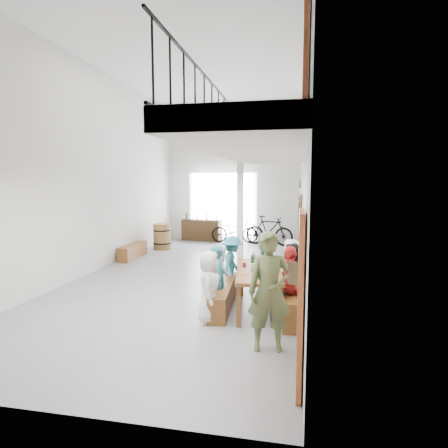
% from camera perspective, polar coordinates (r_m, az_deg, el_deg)
% --- Properties ---
extents(floor, '(12.00, 12.00, 0.00)m').
position_cam_1_polar(floor, '(9.95, -4.67, -7.72)').
color(floor, slate).
rests_on(floor, ground).
extents(room_walls, '(12.00, 12.00, 12.00)m').
position_cam_1_polar(room_walls, '(9.72, -4.87, 13.05)').
color(room_walls, silver).
rests_on(room_walls, ground).
extents(gateway_portal, '(2.80, 0.08, 2.80)m').
position_cam_1_polar(gateway_portal, '(15.56, -0.19, 2.65)').
color(gateway_portal, white).
rests_on(gateway_portal, ground).
extents(right_wall_decor, '(0.07, 8.28, 5.07)m').
position_cam_1_polar(right_wall_decor, '(7.45, 11.51, 0.99)').
color(right_wall_decor, '#9B4A21').
rests_on(right_wall_decor, ground).
extents(balcony, '(1.52, 5.62, 4.00)m').
position_cam_1_polar(balcony, '(6.22, 5.04, 11.31)').
color(balcony, silver).
rests_on(balcony, ground).
extents(tasting_table, '(1.05, 2.08, 0.79)m').
position_cam_1_polar(tasting_table, '(7.14, 5.32, -7.57)').
color(tasting_table, brown).
rests_on(tasting_table, ground).
extents(bench_inner, '(0.45, 2.01, 0.46)m').
position_cam_1_polar(bench_inner, '(7.42, -0.05, -10.83)').
color(bench_inner, brown).
rests_on(bench_inner, ground).
extents(bench_wall, '(0.37, 2.19, 0.50)m').
position_cam_1_polar(bench_wall, '(7.24, 10.07, -11.20)').
color(bench_wall, brown).
rests_on(bench_wall, ground).
extents(tableware, '(0.48, 0.86, 0.35)m').
position_cam_1_polar(tableware, '(6.95, 4.93, -6.03)').
color(tableware, black).
rests_on(tableware, tasting_table).
extents(side_bench, '(0.39, 1.59, 0.44)m').
position_cam_1_polar(side_bench, '(12.35, -13.72, -4.04)').
color(side_bench, brown).
rests_on(side_bench, ground).
extents(oak_barrel, '(0.63, 0.63, 0.93)m').
position_cam_1_polar(oak_barrel, '(13.70, -9.44, -1.90)').
color(oak_barrel, olive).
rests_on(oak_barrel, ground).
extents(serving_counter, '(1.70, 0.71, 0.87)m').
position_cam_1_polar(serving_counter, '(15.56, -3.43, -0.93)').
color(serving_counter, '#3A2512').
rests_on(serving_counter, ground).
extents(counter_bottles, '(1.40, 0.23, 0.28)m').
position_cam_1_polar(counter_bottles, '(15.51, -3.42, 1.18)').
color(counter_bottles, black).
rests_on(counter_bottles, serving_counter).
extents(guest_left_a, '(0.46, 0.65, 1.26)m').
position_cam_1_polar(guest_left_a, '(6.55, -2.28, -9.56)').
color(guest_left_a, white).
rests_on(guest_left_a, ground).
extents(guest_left_b, '(0.41, 0.52, 1.27)m').
position_cam_1_polar(guest_left_b, '(7.08, -0.81, -8.27)').
color(guest_left_b, '#246978').
rests_on(guest_left_b, ground).
extents(guest_left_c, '(0.61, 0.68, 1.16)m').
position_cam_1_polar(guest_left_c, '(7.64, -0.46, -7.61)').
color(guest_left_c, white).
rests_on(guest_left_c, ground).
extents(guest_left_d, '(0.47, 0.82, 1.26)m').
position_cam_1_polar(guest_left_d, '(8.21, 1.28, -6.23)').
color(guest_left_d, '#246978').
rests_on(guest_left_d, ground).
extents(guest_right_a, '(0.58, 0.85, 1.34)m').
position_cam_1_polar(guest_right_a, '(6.68, 9.99, -8.96)').
color(guest_right_a, red).
rests_on(guest_right_a, ground).
extents(guest_right_b, '(0.74, 1.25, 1.29)m').
position_cam_1_polar(guest_right_b, '(7.31, 10.37, -7.82)').
color(guest_right_b, black).
rests_on(guest_right_b, ground).
extents(guest_right_c, '(0.55, 0.71, 1.27)m').
position_cam_1_polar(guest_right_c, '(7.86, 10.23, -6.88)').
color(guest_right_c, white).
rests_on(guest_right_c, ground).
extents(host_standing, '(0.69, 0.51, 1.73)m').
position_cam_1_polar(host_standing, '(5.49, 6.96, -10.18)').
color(host_standing, '#4E5A32').
rests_on(host_standing, ground).
extents(potted_plant, '(0.39, 0.35, 0.40)m').
position_cam_1_polar(potted_plant, '(9.88, 9.77, -6.70)').
color(potted_plant, '#1B441F').
rests_on(potted_plant, ground).
extents(bicycle_near, '(1.90, 0.73, 0.99)m').
position_cam_1_polar(bicycle_near, '(14.96, 1.62, -1.00)').
color(bicycle_near, black).
rests_on(bicycle_near, ground).
extents(bicycle_far, '(1.96, 0.95, 1.13)m').
position_cam_1_polar(bicycle_far, '(14.45, 6.88, -1.02)').
color(bicycle_far, black).
rests_on(bicycle_far, ground).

